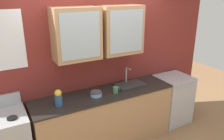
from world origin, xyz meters
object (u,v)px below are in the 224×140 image
at_px(sink_faucet, 130,84).
at_px(cup_near_sink, 116,90).
at_px(vase, 58,98).
at_px(dishwasher, 172,99).
at_px(bowl_stack, 96,94).

distance_m(sink_faucet, cup_near_sink, 0.38).
relative_size(sink_faucet, vase, 2.01).
relative_size(vase, dishwasher, 0.26).
height_order(sink_faucet, bowl_stack, sink_faucet).
distance_m(vase, dishwasher, 2.28).
relative_size(bowl_stack, dishwasher, 0.19).
bearing_deg(vase, cup_near_sink, -1.28).
relative_size(vase, cup_near_sink, 1.93).
relative_size(sink_faucet, cup_near_sink, 3.88).
xyz_separation_m(bowl_stack, vase, (-0.59, -0.03, 0.08)).
distance_m(cup_near_sink, dishwasher, 1.40).
xyz_separation_m(sink_faucet, vase, (-1.25, -0.11, 0.10)).
xyz_separation_m(vase, cup_near_sink, (0.90, -0.02, -0.07)).
bearing_deg(sink_faucet, dishwasher, -3.54).
bearing_deg(dishwasher, vase, -178.67).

